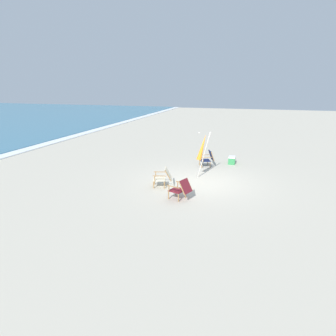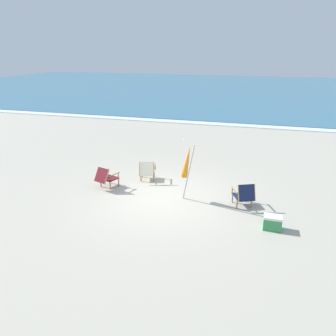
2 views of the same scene
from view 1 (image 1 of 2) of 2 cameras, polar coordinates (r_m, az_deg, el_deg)
ground_plane at (r=12.93m, az=6.19°, el=-2.63°), size 80.00×80.00×0.00m
beach_chair_far_center at (r=12.14m, az=-0.89°, el=-1.66°), size 0.74×0.87×0.79m
beach_chair_mid_center at (r=10.80m, az=2.49°, el=-3.92°), size 0.79×0.90×0.79m
beach_chair_front_right at (r=15.27m, az=7.59°, el=1.89°), size 0.80×0.85×0.82m
umbrella_furled_orange at (r=13.31m, az=6.56°, el=3.85°), size 0.59×0.60×2.04m
cooler_box at (r=16.02m, az=12.06°, el=1.48°), size 0.49×0.35×0.40m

